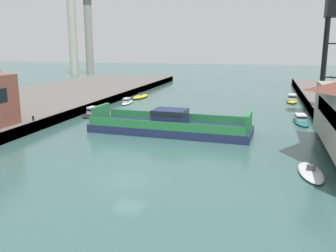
# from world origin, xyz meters

# --- Properties ---
(ground_plane) EXTENTS (400.00, 400.00, 0.00)m
(ground_plane) POSITION_xyz_m (0.00, 0.00, 0.00)
(ground_plane) COLOR #3D6660
(chain_ferry) EXTENTS (22.17, 7.63, 3.30)m
(chain_ferry) POSITION_xyz_m (-0.95, 18.40, 1.01)
(chain_ferry) COLOR navy
(chain_ferry) RESTS_ON ground
(moored_boat_near_left) EXTENTS (2.38, 6.80, 1.74)m
(moored_boat_near_left) POSITION_xyz_m (16.73, 51.30, 0.64)
(moored_boat_near_left) COLOR yellow
(moored_boat_near_left) RESTS_ON ground
(moored_boat_near_right) EXTENTS (2.36, 6.09, 1.19)m
(moored_boat_near_right) POSITION_xyz_m (-15.90, 40.56, 0.44)
(moored_boat_near_right) COLOR white
(moored_boat_near_right) RESTS_ON ground
(moored_boat_mid_left) EXTENTS (2.77, 7.54, 1.24)m
(moored_boat_mid_left) POSITION_xyz_m (16.84, 30.28, 0.46)
(moored_boat_mid_left) COLOR #237075
(moored_boat_mid_left) RESTS_ON ground
(moored_boat_mid_right) EXTENTS (2.00, 5.40, 1.52)m
(moored_boat_mid_right) POSITION_xyz_m (-16.81, 26.77, 0.59)
(moored_boat_mid_right) COLOR black
(moored_boat_mid_right) RESTS_ON ground
(moored_boat_far_left) EXTENTS (2.56, 6.27, 0.90)m
(moored_boat_far_left) POSITION_xyz_m (15.84, 5.96, 0.21)
(moored_boat_far_left) COLOR white
(moored_boat_far_left) RESTS_ON ground
(moored_boat_far_right) EXTENTS (2.64, 7.42, 1.09)m
(moored_boat_far_right) POSITION_xyz_m (-16.07, 49.36, 0.30)
(moored_boat_far_right) COLOR yellow
(moored_boat_far_right) RESTS_ON ground
(bollard_left_far) EXTENTS (0.32, 0.32, 0.71)m
(bollard_left_far) POSITION_xyz_m (-19.60, 14.56, 1.85)
(bollard_left_far) COLOR black
(bollard_left_far) RESTS_ON quay_left
(smokestack_distant_a) EXTENTS (3.32, 3.32, 29.49)m
(smokestack_distant_a) POSITION_xyz_m (-60.07, 111.59, 15.75)
(smokestack_distant_a) COLOR #9E998E
(smokestack_distant_a) RESTS_ON ground
(smokestack_distant_b) EXTENTS (3.66, 3.66, 31.98)m
(smokestack_distant_b) POSITION_xyz_m (-66.39, 109.83, 17.01)
(smokestack_distant_b) COLOR beige
(smokestack_distant_b) RESTS_ON ground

